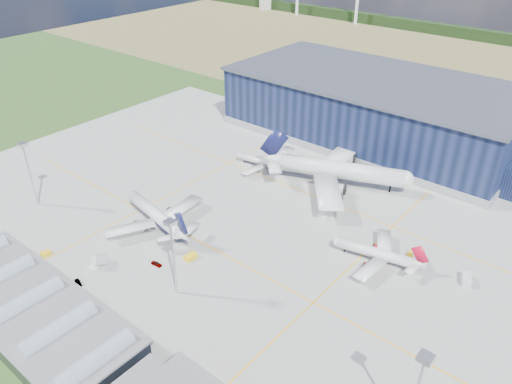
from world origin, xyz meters
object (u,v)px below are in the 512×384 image
Objects in this scene: gse_tug_c at (411,254)px; car_b at (78,283)px; gse_cart_a at (298,166)px; hangar at (380,112)px; gse_van_a at (168,224)px; airliner_regional at (261,158)px; car_a at (156,264)px; gse_cart_b at (322,217)px; light_mast_west at (28,164)px; light_mast_center at (172,246)px; airliner_red at (375,248)px; gse_tug_a at (191,257)px; gse_tug_b at (46,253)px; gse_van_b at (466,279)px; airliner_navy at (155,208)px; airstair at (100,262)px; airliner_widebody at (342,162)px.

car_b is at bearing -134.23° from gse_tug_c.
hangar is at bearing 74.53° from gse_cart_a.
hangar is at bearing -19.76° from gse_van_a.
car_a is (15.08, -65.91, -3.44)m from airliner_regional.
car_a is at bearing -176.66° from gse_cart_b.
gse_van_a is at bearing -99.72° from hangar.
light_mast_west and light_mast_center have the same top height.
airliner_regional is at bearing 59.12° from light_mast_west.
car_b is at bearing 34.62° from airliner_red.
gse_tug_a is at bearing -85.77° from gse_cart_a.
gse_van_a reaches higher than gse_tug_c.
gse_tug_b is 36.71m from gse_van_a.
gse_van_b is at bearing -64.48° from gse_cart_b.
airliner_navy reaches higher than car_b.
gse_tug_c is at bearing -141.75° from airliner_red.
gse_tug_b is (-34.58, -138.28, -11.02)m from hangar.
gse_van_b is 1.11× the size of airstair.
airliner_widebody is at bearing -107.74° from airliner_navy.
gse_tug_c is (70.47, 36.57, -5.26)m from airliner_navy.
light_mast_west is 50.79m from gse_van_a.
car_b is at bearing 85.49° from airliner_regional.
airliner_widebody is at bearing -6.90° from gse_cart_a.
gse_cart_a is 35.97m from gse_cart_b.
gse_tug_a is at bearing -121.19° from airliner_widebody.
gse_van_a is 34.20m from car_b.
airliner_regional is 7.67× the size of gse_cart_a.
gse_cart_a is at bearing 55.98° from light_mast_west.
light_mast_west is 58.99m from car_a.
light_mast_center is at bearing -86.70° from hangar.
gse_tug_b is at bearing 78.98° from airliner_navy.
light_mast_west is 7.01× the size of car_b.
car_a is at bearing -90.72° from gse_cart_a.
airliner_regional is 6.76× the size of gse_tug_a.
airliner_navy is 0.63× the size of airliner_widebody.
light_mast_west is at bearing 87.68° from car_b.
airliner_red is 5.65× the size of gse_van_a.
airliner_widebody is (72.64, 77.62, -6.09)m from light_mast_west.
gse_van_b is at bearing -63.32° from car_a.
light_mast_west is at bearing 180.00° from light_mast_center.
gse_tug_c is (111.11, 54.57, -14.81)m from light_mast_west.
gse_tug_a is at bearing -174.85° from gse_cart_b.
airliner_navy is at bearing -140.42° from airliner_widebody.
airliner_regional is 85.04m from car_b.
gse_cart_b is 0.88× the size of car_b.
gse_van_a reaches higher than gse_cart_b.
gse_van_b is at bearing -77.95° from gse_van_a.
gse_van_b is 16.62m from gse_tug_c.
gse_tug_c reaches higher than gse_tug_b.
hangar is at bearing 73.54° from airstair.
gse_van_a is 1.51× the size of car_b.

